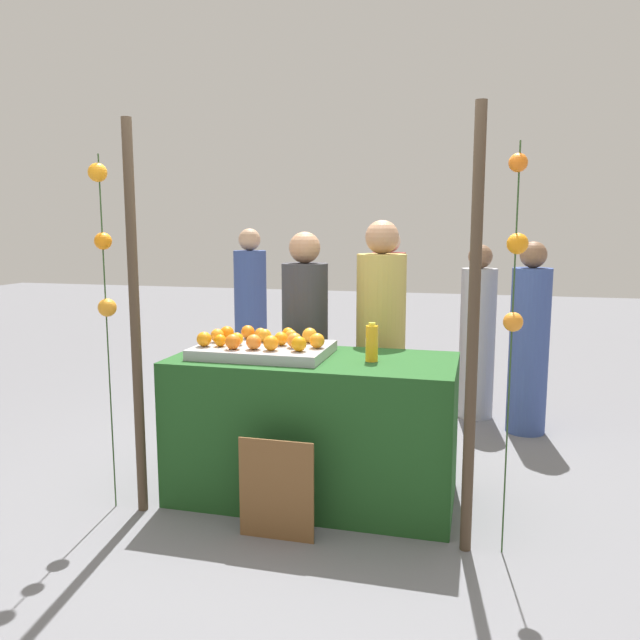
# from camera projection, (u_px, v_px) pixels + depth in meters

# --- Properties ---
(ground_plane) EXTENTS (24.00, 24.00, 0.00)m
(ground_plane) POSITION_uv_depth(u_px,v_px,m) (314.00, 496.00, 3.80)
(ground_plane) COLOR slate
(stall_counter) EXTENTS (1.65, 0.77, 0.86)m
(stall_counter) POSITION_uv_depth(u_px,v_px,m) (314.00, 428.00, 3.74)
(stall_counter) COLOR #1E4C1E
(stall_counter) RESTS_ON ground_plane
(orange_tray) EXTENTS (0.78, 0.55, 0.06)m
(orange_tray) POSITION_uv_depth(u_px,v_px,m) (264.00, 350.00, 3.74)
(orange_tray) COLOR #9EA0A5
(orange_tray) RESTS_ON stall_counter
(orange_0) EXTENTS (0.09, 0.09, 0.09)m
(orange_0) POSITION_uv_depth(u_px,v_px,m) (227.00, 333.00, 3.89)
(orange_0) COLOR orange
(orange_0) RESTS_ON orange_tray
(orange_1) EXTENTS (0.09, 0.09, 0.09)m
(orange_1) POSITION_uv_depth(u_px,v_px,m) (317.00, 341.00, 3.64)
(orange_1) COLOR orange
(orange_1) RESTS_ON orange_tray
(orange_2) EXTENTS (0.07, 0.07, 0.07)m
(orange_2) POSITION_uv_depth(u_px,v_px,m) (220.00, 340.00, 3.69)
(orange_2) COLOR orange
(orange_2) RESTS_ON orange_tray
(orange_3) EXTENTS (0.09, 0.09, 0.09)m
(orange_3) POSITION_uv_depth(u_px,v_px,m) (254.00, 342.00, 3.59)
(orange_3) COLOR orange
(orange_3) RESTS_ON orange_tray
(orange_4) EXTENTS (0.09, 0.09, 0.09)m
(orange_4) POSITION_uv_depth(u_px,v_px,m) (310.00, 335.00, 3.81)
(orange_4) COLOR orange
(orange_4) RESTS_ON orange_tray
(orange_5) EXTENTS (0.08, 0.08, 0.08)m
(orange_5) POSITION_uv_depth(u_px,v_px,m) (261.00, 334.00, 3.89)
(orange_5) COLOR orange
(orange_5) RESTS_ON orange_tray
(orange_6) EXTENTS (0.08, 0.08, 0.08)m
(orange_6) POSITION_uv_depth(u_px,v_px,m) (281.00, 339.00, 3.72)
(orange_6) COLOR orange
(orange_6) RESTS_ON orange_tray
(orange_7) EXTENTS (0.09, 0.09, 0.09)m
(orange_7) POSITION_uv_depth(u_px,v_px,m) (295.00, 340.00, 3.65)
(orange_7) COLOR orange
(orange_7) RESTS_ON orange_tray
(orange_8) EXTENTS (0.09, 0.09, 0.09)m
(orange_8) POSITION_uv_depth(u_px,v_px,m) (233.00, 342.00, 3.60)
(orange_8) COLOR orange
(orange_8) RESTS_ON orange_tray
(orange_9) EXTENTS (0.08, 0.08, 0.08)m
(orange_9) POSITION_uv_depth(u_px,v_px,m) (217.00, 335.00, 3.82)
(orange_9) COLOR orange
(orange_9) RESTS_ON orange_tray
(orange_10) EXTENTS (0.08, 0.08, 0.08)m
(orange_10) POSITION_uv_depth(u_px,v_px,m) (237.00, 339.00, 3.73)
(orange_10) COLOR orange
(orange_10) RESTS_ON orange_tray
(orange_11) EXTENTS (0.09, 0.09, 0.09)m
(orange_11) POSITION_uv_depth(u_px,v_px,m) (204.00, 339.00, 3.68)
(orange_11) COLOR orange
(orange_11) RESTS_ON orange_tray
(orange_12) EXTENTS (0.08, 0.08, 0.08)m
(orange_12) POSITION_uv_depth(u_px,v_px,m) (288.00, 334.00, 3.91)
(orange_12) COLOR orange
(orange_12) RESTS_ON orange_tray
(orange_13) EXTENTS (0.07, 0.07, 0.07)m
(orange_13) POSITION_uv_depth(u_px,v_px,m) (291.00, 336.00, 3.84)
(orange_13) COLOR orange
(orange_13) RESTS_ON orange_tray
(orange_14) EXTENTS (0.09, 0.09, 0.09)m
(orange_14) POSITION_uv_depth(u_px,v_px,m) (299.00, 344.00, 3.54)
(orange_14) COLOR orange
(orange_14) RESTS_ON orange_tray
(orange_15) EXTENTS (0.09, 0.09, 0.09)m
(orange_15) POSITION_uv_depth(u_px,v_px,m) (271.00, 343.00, 3.56)
(orange_15) COLOR orange
(orange_15) RESTS_ON orange_tray
(orange_16) EXTENTS (0.09, 0.09, 0.09)m
(orange_16) POSITION_uv_depth(u_px,v_px,m) (248.00, 332.00, 3.94)
(orange_16) COLOR orange
(orange_16) RESTS_ON orange_tray
(orange_17) EXTENTS (0.08, 0.08, 0.08)m
(orange_17) POSITION_uv_depth(u_px,v_px,m) (265.00, 335.00, 3.83)
(orange_17) COLOR orange
(orange_17) RESTS_ON orange_tray
(juice_bottle) EXTENTS (0.07, 0.07, 0.22)m
(juice_bottle) POSITION_uv_depth(u_px,v_px,m) (372.00, 343.00, 3.55)
(juice_bottle) COLOR gold
(juice_bottle) RESTS_ON stall_counter
(chalkboard_sign) EXTENTS (0.40, 0.03, 0.55)m
(chalkboard_sign) POSITION_uv_depth(u_px,v_px,m) (277.00, 491.00, 3.24)
(chalkboard_sign) COLOR brown
(chalkboard_sign) RESTS_ON ground_plane
(vendor_left) EXTENTS (0.32, 0.32, 1.58)m
(vendor_left) POSITION_uv_depth(u_px,v_px,m) (305.00, 354.00, 4.35)
(vendor_left) COLOR #333338
(vendor_left) RESTS_ON ground_plane
(vendor_right) EXTENTS (0.33, 0.33, 1.66)m
(vendor_right) POSITION_uv_depth(u_px,v_px,m) (380.00, 352.00, 4.26)
(vendor_right) COLOR tan
(vendor_right) RESTS_ON ground_plane
(crowd_person_0) EXTENTS (0.32, 0.32, 1.59)m
(crowd_person_0) POSITION_uv_depth(u_px,v_px,m) (388.00, 320.00, 5.93)
(crowd_person_0) COLOR maroon
(crowd_person_0) RESTS_ON ground_plane
(crowd_person_1) EXTENTS (0.32, 0.32, 1.60)m
(crowd_person_1) POSITION_uv_depth(u_px,v_px,m) (251.00, 315.00, 6.24)
(crowd_person_1) COLOR #384C8C
(crowd_person_1) RESTS_ON ground_plane
(crowd_person_2) EXTENTS (0.29, 0.29, 1.47)m
(crowd_person_2) POSITION_uv_depth(u_px,v_px,m) (477.00, 338.00, 5.29)
(crowd_person_2) COLOR #99999E
(crowd_person_2) RESTS_ON ground_plane
(crowd_person_3) EXTENTS (0.30, 0.30, 1.51)m
(crowd_person_3) POSITION_uv_depth(u_px,v_px,m) (529.00, 345.00, 4.89)
(crowd_person_3) COLOR #384C8C
(crowd_person_3) RESTS_ON ground_plane
(canopy_post_left) EXTENTS (0.06, 0.06, 2.19)m
(canopy_post_left) POSITION_uv_depth(u_px,v_px,m) (135.00, 322.00, 3.46)
(canopy_post_left) COLOR #473828
(canopy_post_left) RESTS_ON ground_plane
(canopy_post_right) EXTENTS (0.06, 0.06, 2.19)m
(canopy_post_right) POSITION_uv_depth(u_px,v_px,m) (473.00, 336.00, 3.01)
(canopy_post_right) COLOR #473828
(canopy_post_right) RESTS_ON ground_plane
(garland_strand_left) EXTENTS (0.12, 0.11, 2.00)m
(garland_strand_left) POSITION_uv_depth(u_px,v_px,m) (103.00, 245.00, 3.44)
(garland_strand_left) COLOR #2D4C23
(garland_strand_left) RESTS_ON ground_plane
(garland_strand_right) EXTENTS (0.11, 0.11, 2.00)m
(garland_strand_right) POSITION_uv_depth(u_px,v_px,m) (516.00, 255.00, 2.92)
(garland_strand_right) COLOR #2D4C23
(garland_strand_right) RESTS_ON ground_plane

